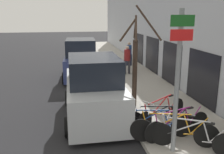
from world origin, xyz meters
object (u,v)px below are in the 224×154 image
Objects in this scene: bicycle_3 at (156,124)px; pedestrian_far at (129,52)px; signpost at (178,79)px; bicycle_2 at (178,125)px; bicycle_0 at (192,138)px; parked_car_1 at (81,61)px; parked_car_0 at (94,91)px; bicycle_1 at (174,131)px; bicycle_4 at (160,121)px; street_tree at (135,64)px; bicycle_5 at (162,113)px; pedestrian_near at (127,58)px.

bicycle_3 is 1.23× the size of pedestrian_far.
bicycle_2 is (0.43, 0.68, -1.59)m from signpost.
parked_car_1 is at bearing 48.13° from bicycle_0.
bicycle_3 is 0.45× the size of parked_car_0.
bicycle_1 is 0.78m from bicycle_4.
bicycle_0 is at bearing -130.72° from bicycle_3.
signpost is 0.95× the size of street_tree.
street_tree is (-0.44, 1.73, 1.30)m from bicycle_5.
parked_car_0 is at bearing -96.56° from pedestrian_far.
bicycle_3 is 0.26m from bicycle_4.
parked_car_1 reaches higher than bicycle_4.
street_tree is at bearing 43.68° from bicycle_0.
pedestrian_near is at bearing 16.29° from bicycle_1.
bicycle_2 is 1.05× the size of bicycle_5.
parked_car_1 is (-1.92, 7.71, 0.51)m from bicycle_4.
bicycle_4 is at bearing 120.72° from bicycle_5.
parked_car_0 is 1.86m from street_tree.
signpost is 1.83× the size of bicycle_3.
parked_car_1 is at bearing 30.05° from bicycle_3.
street_tree is (0.01, 2.38, 1.35)m from bicycle_3.
signpost is at bearing -58.14° from parked_car_0.
bicycle_1 is 0.51× the size of parked_car_0.
bicycle_1 is 3.25m from parked_car_0.
bicycle_3 is 8.07m from parked_car_1.
pedestrian_far is (1.15, 10.48, 0.55)m from bicycle_2.
bicycle_5 is at bearing -5.51° from bicycle_2.
parked_car_1 is (-2.01, 8.47, 0.49)m from bicycle_1.
bicycle_0 is at bearing 168.24° from bicycle_2.
bicycle_5 is 0.49× the size of parked_car_1.
bicycle_5 is 7.54m from parked_car_1.
street_tree reaches higher than bicycle_1.
bicycle_4 is 0.56m from bicycle_5.
bicycle_0 is 0.87× the size of bicycle_2.
signpost reaches higher than bicycle_2.
street_tree reaches higher than parked_car_0.
street_tree is at bearing 26.74° from bicycle_1.
parked_car_0 is at bearing 57.58° from bicycle_1.
parked_car_0 reaches higher than bicycle_4.
bicycle_4 is 1.26× the size of pedestrian_near.
pedestrian_far reaches higher than bicycle_5.
bicycle_4 reaches higher than bicycle_3.
signpost is 9.05m from parked_car_1.
pedestrian_near is 0.44× the size of street_tree.
signpost reaches higher than bicycle_0.
signpost is 1.65× the size of bicycle_2.
bicycle_1 is 8.72m from parked_car_1.
street_tree reaches higher than bicycle_3.
pedestrian_near is (0.86, 8.74, -1.00)m from signpost.
bicycle_2 is at bearing -93.97° from bicycle_3.
bicycle_1 is 1.07× the size of bicycle_4.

